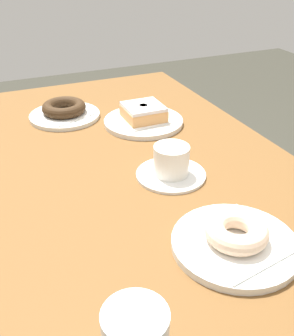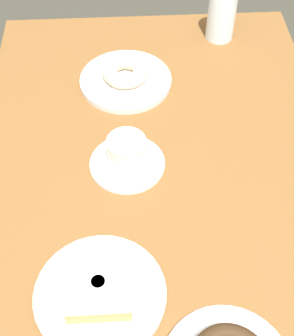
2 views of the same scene
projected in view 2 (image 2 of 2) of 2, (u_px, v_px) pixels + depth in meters
ground_plane at (157, 335)px, 1.45m from camera, size 6.00×6.00×0.00m
table at (161, 220)px, 0.97m from camera, size 1.20×0.73×0.70m
plate_glazed_square at (100, 295)px, 0.78m from camera, size 0.21×0.21×0.01m
napkin_glazed_square at (100, 292)px, 0.78m from camera, size 0.13×0.13×0.00m
donut_glazed_square at (99, 287)px, 0.76m from camera, size 0.10×0.10×0.04m
plate_sugar_ring at (126, 81)px, 1.11m from camera, size 0.21×0.21×0.01m
napkin_sugar_ring at (126, 78)px, 1.11m from camera, size 0.17×0.17×0.00m
donut_sugar_ring at (125, 71)px, 1.09m from camera, size 0.10×0.10×0.03m
water_glass at (222, 14)px, 1.18m from camera, size 0.07×0.07×0.13m
coffee_cup at (127, 155)px, 0.94m from camera, size 0.15×0.15×0.07m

